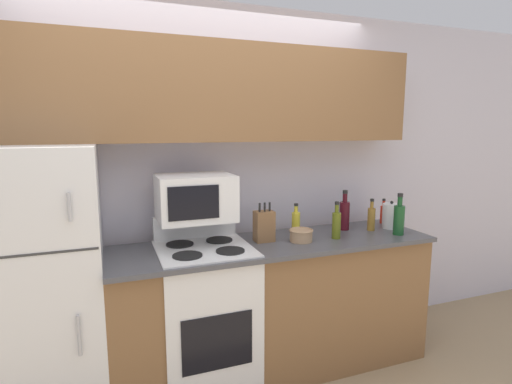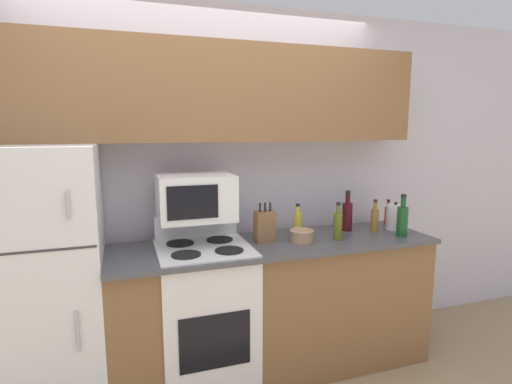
{
  "view_description": "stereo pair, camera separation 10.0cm",
  "coord_description": "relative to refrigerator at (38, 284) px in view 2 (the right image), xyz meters",
  "views": [
    {
      "loc": [
        -0.69,
        -2.11,
        1.69
      ],
      "look_at": [
        0.21,
        0.26,
        1.28
      ],
      "focal_mm": 28.0,
      "sensor_mm": 36.0,
      "label": 1
    },
    {
      "loc": [
        -0.59,
        -2.15,
        1.69
      ],
      "look_at": [
        0.21,
        0.26,
        1.28
      ],
      "focal_mm": 28.0,
      "sensor_mm": 36.0,
      "label": 2
    }
  ],
  "objects": [
    {
      "name": "lower_cabinets",
      "position": [
        1.46,
        -0.05,
        -0.33
      ],
      "size": [
        2.19,
        0.61,
        0.93
      ],
      "color": "brown",
      "rests_on": "ground_plane"
    },
    {
      "name": "bottle_olive_oil",
      "position": [
        1.88,
        -0.14,
        0.24
      ],
      "size": [
        0.06,
        0.06,
        0.26
      ],
      "color": "#5B6619",
      "rests_on": "lower_cabinets"
    },
    {
      "name": "kettle",
      "position": [
        2.43,
        -0.03,
        0.23
      ],
      "size": [
        0.13,
        0.13,
        0.21
      ],
      "color": "white",
      "rests_on": "lower_cabinets"
    },
    {
      "name": "bowl",
      "position": [
        1.62,
        -0.11,
        0.18
      ],
      "size": [
        0.16,
        0.16,
        0.08
      ],
      "color": "tan",
      "rests_on": "lower_cabinets"
    },
    {
      "name": "bottle_hot_sauce",
      "position": [
        2.47,
        0.12,
        0.21
      ],
      "size": [
        0.05,
        0.05,
        0.2
      ],
      "color": "red",
      "rests_on": "lower_cabinets"
    },
    {
      "name": "stove",
      "position": [
        0.96,
        -0.06,
        -0.31
      ],
      "size": [
        0.59,
        0.59,
        1.1
      ],
      "color": "white",
      "rests_on": "ground_plane"
    },
    {
      "name": "bottle_wine_green",
      "position": [
        2.35,
        -0.21,
        0.25
      ],
      "size": [
        0.08,
        0.08,
        0.3
      ],
      "color": "#194C23",
      "rests_on": "lower_cabinets"
    },
    {
      "name": "upper_cabinets",
      "position": [
        1.09,
        0.19,
        1.12
      ],
      "size": [
        2.91,
        0.3,
        0.64
      ],
      "color": "brown",
      "rests_on": "refrigerator"
    },
    {
      "name": "bottle_cooking_spray",
      "position": [
        1.68,
        0.09,
        0.22
      ],
      "size": [
        0.06,
        0.06,
        0.22
      ],
      "color": "gold",
      "rests_on": "lower_cabinets"
    },
    {
      "name": "wall_back",
      "position": [
        1.09,
        0.37,
        0.47
      ],
      "size": [
        8.0,
        0.05,
        2.55
      ],
      "color": "silver",
      "rests_on": "ground_plane"
    },
    {
      "name": "knife_block",
      "position": [
        1.38,
        -0.02,
        0.24
      ],
      "size": [
        0.13,
        0.1,
        0.27
      ],
      "color": "brown",
      "rests_on": "lower_cabinets"
    },
    {
      "name": "microwave",
      "position": [
        0.93,
        0.03,
        0.45
      ],
      "size": [
        0.48,
        0.37,
        0.29
      ],
      "color": "white",
      "rests_on": "stove"
    },
    {
      "name": "bottle_wine_red",
      "position": [
        2.06,
        0.05,
        0.25
      ],
      "size": [
        0.08,
        0.08,
        0.3
      ],
      "color": "#470F19",
      "rests_on": "lower_cabinets"
    },
    {
      "name": "refrigerator",
      "position": [
        0.0,
        0.0,
        0.0
      ],
      "size": [
        0.72,
        0.69,
        1.6
      ],
      "color": "white",
      "rests_on": "ground_plane"
    },
    {
      "name": "bottle_vinegar",
      "position": [
        2.24,
        -0.04,
        0.23
      ],
      "size": [
        0.06,
        0.06,
        0.24
      ],
      "color": "olive",
      "rests_on": "lower_cabinets"
    }
  ]
}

